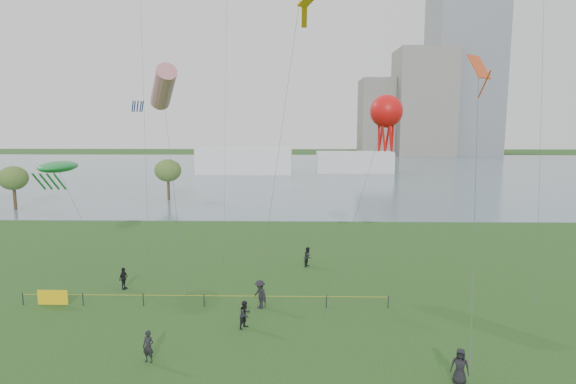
{
  "coord_description": "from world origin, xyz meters",
  "views": [
    {
      "loc": [
        0.59,
        -17.24,
        11.96
      ],
      "look_at": [
        0.0,
        10.0,
        8.0
      ],
      "focal_mm": 30.0,
      "sensor_mm": 36.0,
      "label": 1
    }
  ],
  "objects": [
    {
      "name": "lake",
      "position": [
        0.0,
        100.0,
        0.02
      ],
      "size": [
        400.0,
        120.0,
        0.08
      ],
      "primitive_type": "cube",
      "color": "slate",
      "rests_on": "ground_plane"
    },
    {
      "name": "building_mid",
      "position": [
        46.0,
        162.0,
        19.0
      ],
      "size": [
        20.0,
        20.0,
        38.0
      ],
      "primitive_type": "cube",
      "color": "slate",
      "rests_on": "ground_plane"
    },
    {
      "name": "building_low",
      "position": [
        32.0,
        168.0,
        14.0
      ],
      "size": [
        16.0,
        18.0,
        28.0
      ],
      "primitive_type": "cube",
      "color": "slate",
      "rests_on": "ground_plane"
    },
    {
      "name": "pavilion_left",
      "position": [
        -12.0,
        95.0,
        3.0
      ],
      "size": [
        22.0,
        8.0,
        6.0
      ],
      "primitive_type": "cube",
      "color": "silver",
      "rests_on": "ground_plane"
    },
    {
      "name": "pavilion_right",
      "position": [
        14.0,
        98.0,
        2.5
      ],
      "size": [
        18.0,
        7.0,
        5.0
      ],
      "primitive_type": "cube",
      "color": "silver",
      "rests_on": "ground_plane"
    },
    {
      "name": "trees",
      "position": [
        -35.55,
        49.76,
        4.71
      ],
      "size": [
        30.87,
        13.29,
        6.92
      ],
      "color": "#3C2C1B",
      "rests_on": "ground_plane"
    },
    {
      "name": "fence",
      "position": [
        -11.67,
        12.69,
        0.55
      ],
      "size": [
        24.07,
        0.07,
        1.05
      ],
      "color": "black",
      "rests_on": "ground_plane"
    },
    {
      "name": "spectator_a",
      "position": [
        -2.5,
        9.49,
        0.82
      ],
      "size": [
        0.96,
        1.01,
        1.64
      ],
      "primitive_type": "imported",
      "rotation": [
        0.0,
        0.0,
        0.99
      ],
      "color": "black",
      "rests_on": "ground_plane"
    },
    {
      "name": "spectator_b",
      "position": [
        -1.87,
        12.53,
        0.93
      ],
      "size": [
        1.28,
        1.38,
        1.87
      ],
      "primitive_type": "imported",
      "rotation": [
        0.0,
        0.0,
        -0.92
      ],
      "color": "black",
      "rests_on": "ground_plane"
    },
    {
      "name": "spectator_c",
      "position": [
        -12.01,
        15.9,
        0.8
      ],
      "size": [
        0.61,
        1.01,
        1.6
      ],
      "primitive_type": "imported",
      "rotation": [
        0.0,
        0.0,
        1.33
      ],
      "color": "black",
      "rests_on": "ground_plane"
    },
    {
      "name": "spectator_d",
      "position": [
        8.04,
        3.61,
        0.85
      ],
      "size": [
        0.98,
        0.82,
        1.7
      ],
      "primitive_type": "imported",
      "rotation": [
        0.0,
        0.0,
        -0.4
      ],
      "color": "black",
      "rests_on": "ground_plane"
    },
    {
      "name": "spectator_f",
      "position": [
        -6.91,
        5.31,
        0.82
      ],
      "size": [
        0.68,
        0.54,
        1.65
      ],
      "primitive_type": "imported",
      "rotation": [
        0.0,
        0.0,
        -0.26
      ],
      "color": "black",
      "rests_on": "ground_plane"
    },
    {
      "name": "spectator_g",
      "position": [
        1.42,
        21.73,
        0.83
      ],
      "size": [
        0.87,
        0.97,
        1.66
      ],
      "primitive_type": "imported",
      "rotation": [
        0.0,
        0.0,
        1.22
      ],
      "color": "black",
      "rests_on": "ground_plane"
    },
    {
      "name": "kite_windsock",
      "position": [
        -10.6,
        22.98,
        14.81
      ],
      "size": [
        5.77,
        10.88,
        16.67
      ],
      "rotation": [
        0.0,
        0.0,
        0.14
      ],
      "color": "#3F3F42"
    },
    {
      "name": "kite_creature",
      "position": [
        -18.75,
        20.89,
        8.39
      ],
      "size": [
        7.5,
        7.72,
        8.86
      ],
      "rotation": [
        0.0,
        0.0,
        0.3
      ],
      "color": "#3F3F42"
    },
    {
      "name": "kite_octopus",
      "position": [
        6.95,
        18.2,
        12.69
      ],
      "size": [
        5.93,
        8.16,
        13.95
      ],
      "rotation": [
        0.0,
        0.0,
        0.4
      ],
      "color": "#3F3F42"
    },
    {
      "name": "kite_delta",
      "position": [
        10.12,
        8.88,
        14.14
      ],
      "size": [
        5.48,
        14.7,
        15.58
      ],
      "rotation": [
        0.0,
        0.0,
        -0.19
      ],
      "color": "#3F3F42"
    }
  ]
}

